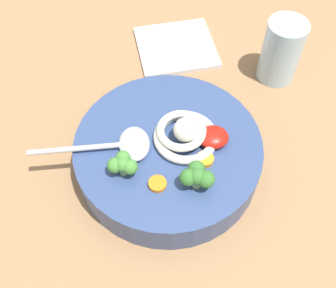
# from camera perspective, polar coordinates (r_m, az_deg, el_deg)

# --- Properties ---
(table_slab) EXTENTS (1.20, 1.20, 0.03)m
(table_slab) POSITION_cam_1_polar(r_m,az_deg,el_deg) (0.68, 2.82, -0.95)
(table_slab) COLOR #936D47
(table_slab) RESTS_ON ground
(soup_bowl) EXTENTS (0.27, 0.27, 0.06)m
(soup_bowl) POSITION_cam_1_polar(r_m,az_deg,el_deg) (0.62, 0.00, -1.43)
(soup_bowl) COLOR #334775
(soup_bowl) RESTS_ON table_slab
(noodle_pile) EXTENTS (0.10, 0.10, 0.04)m
(noodle_pile) POSITION_cam_1_polar(r_m,az_deg,el_deg) (0.59, 2.28, 1.43)
(noodle_pile) COLOR silver
(noodle_pile) RESTS_ON soup_bowl
(soup_spoon) EXTENTS (0.17, 0.06, 0.02)m
(soup_spoon) POSITION_cam_1_polar(r_m,az_deg,el_deg) (0.59, -5.98, -0.07)
(soup_spoon) COLOR #B7B7BC
(soup_spoon) RESTS_ON soup_bowl
(chili_sauce_dollop) EXTENTS (0.04, 0.04, 0.02)m
(chili_sauce_dollop) POSITION_cam_1_polar(r_m,az_deg,el_deg) (0.60, 6.19, 0.94)
(chili_sauce_dollop) COLOR #B2190F
(chili_sauce_dollop) RESTS_ON soup_bowl
(broccoli_floret_beside_noodles) EXTENTS (0.05, 0.04, 0.04)m
(broccoli_floret_beside_noodles) POSITION_cam_1_polar(r_m,az_deg,el_deg) (0.55, 4.00, -4.36)
(broccoli_floret_beside_noodles) COLOR #7A9E60
(broccoli_floret_beside_noodles) RESTS_ON soup_bowl
(broccoli_floret_far) EXTENTS (0.04, 0.04, 0.03)m
(broccoli_floret_far) POSITION_cam_1_polar(r_m,az_deg,el_deg) (0.56, -6.23, -2.72)
(broccoli_floret_far) COLOR #7A9E60
(broccoli_floret_far) RESTS_ON soup_bowl
(carrot_slice_beside_chili) EXTENTS (0.02, 0.02, 0.01)m
(carrot_slice_beside_chili) POSITION_cam_1_polar(r_m,az_deg,el_deg) (0.58, 5.07, -2.08)
(carrot_slice_beside_chili) COLOR orange
(carrot_slice_beside_chili) RESTS_ON soup_bowl
(carrot_slice_extra_b) EXTENTS (0.02, 0.02, 0.01)m
(carrot_slice_extra_b) POSITION_cam_1_polar(r_m,az_deg,el_deg) (0.56, -1.45, -5.47)
(carrot_slice_extra_b) COLOR orange
(carrot_slice_extra_b) RESTS_ON soup_bowl
(drinking_glass) EXTENTS (0.07, 0.07, 0.11)m
(drinking_glass) POSITION_cam_1_polar(r_m,az_deg,el_deg) (0.75, 15.25, 12.17)
(drinking_glass) COLOR silver
(drinking_glass) RESTS_ON table_slab
(folded_napkin) EXTENTS (0.16, 0.16, 0.01)m
(folded_napkin) POSITION_cam_1_polar(r_m,az_deg,el_deg) (0.81, 1.11, 13.13)
(folded_napkin) COLOR white
(folded_napkin) RESTS_ON table_slab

